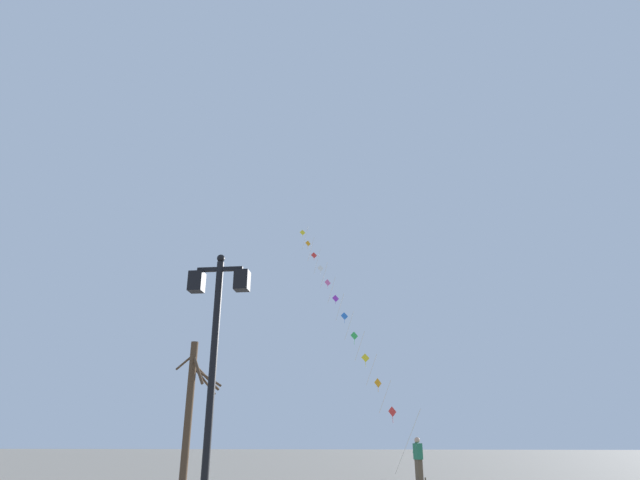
# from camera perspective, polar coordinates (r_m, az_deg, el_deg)

# --- Properties ---
(twin_lantern_lamp_post) EXTENTS (1.20, 0.28, 5.09)m
(twin_lantern_lamp_post) POSITION_cam_1_polar(r_m,az_deg,el_deg) (10.17, -11.51, -10.05)
(twin_lantern_lamp_post) COLOR black
(twin_lantern_lamp_post) RESTS_ON ground_plane
(kite_train) EXTENTS (7.54, 14.83, 17.46)m
(kite_train) POSITION_cam_1_polar(r_m,az_deg,el_deg) (32.22, 2.24, -7.50)
(kite_train) COLOR brown
(kite_train) RESTS_ON ground_plane
(kite_flyer) EXTENTS (0.38, 0.62, 1.71)m
(kite_flyer) POSITION_cam_1_polar(r_m,az_deg,el_deg) (22.56, 10.82, -22.70)
(kite_flyer) COLOR brown
(kite_flyer) RESTS_ON ground_plane
(bare_tree) EXTENTS (1.67, 2.06, 4.76)m
(bare_tree) POSITION_cam_1_polar(r_m,az_deg,el_deg) (18.36, -14.16, -17.66)
(bare_tree) COLOR #4C3826
(bare_tree) RESTS_ON ground_plane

